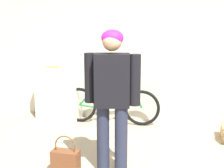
{
  "coord_description": "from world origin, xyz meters",
  "views": [
    {
      "loc": [
        0.71,
        -2.55,
        1.72
      ],
      "look_at": [
        -0.15,
        0.71,
        1.04
      ],
      "focal_mm": 50.0,
      "sensor_mm": 36.0,
      "label": 1
    }
  ],
  "objects_px": {
    "bicycle": "(110,105)",
    "banana": "(53,67)",
    "person": "(112,90)",
    "handbag": "(66,161)"
  },
  "relations": [
    {
      "from": "person",
      "to": "banana",
      "type": "xyz_separation_m",
      "value": [
        -1.54,
        1.74,
        -0.03
      ]
    },
    {
      "from": "person",
      "to": "bicycle",
      "type": "xyz_separation_m",
      "value": [
        -0.48,
        1.66,
        -0.64
      ]
    },
    {
      "from": "person",
      "to": "handbag",
      "type": "distance_m",
      "value": 0.98
    },
    {
      "from": "person",
      "to": "handbag",
      "type": "height_order",
      "value": "person"
    },
    {
      "from": "person",
      "to": "banana",
      "type": "distance_m",
      "value": 2.33
    },
    {
      "from": "person",
      "to": "banana",
      "type": "height_order",
      "value": "person"
    },
    {
      "from": "handbag",
      "to": "banana",
      "type": "bearing_deg",
      "value": 118.43
    },
    {
      "from": "bicycle",
      "to": "banana",
      "type": "xyz_separation_m",
      "value": [
        -1.07,
        0.08,
        0.6
      ]
    },
    {
      "from": "bicycle",
      "to": "handbag",
      "type": "distance_m",
      "value": 1.85
    },
    {
      "from": "person",
      "to": "bicycle",
      "type": "bearing_deg",
      "value": 92.27
    }
  ]
}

